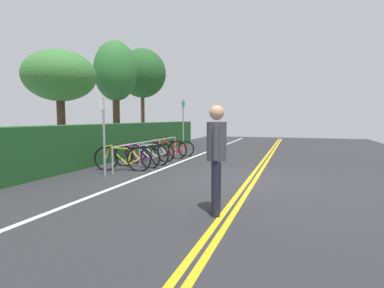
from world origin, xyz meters
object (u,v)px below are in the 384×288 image
bicycle_4 (164,149)px  tree_extra (142,74)px  bike_rack (150,146)px  tree_far_right (116,72)px  sign_post_near (104,129)px  bicycle_2 (146,154)px  bicycle_0 (122,159)px  bicycle_1 (137,156)px  sign_post_far (183,121)px  pedestrian (216,151)px  tree_mid (60,77)px  bicycle_3 (152,152)px  bicycle_5 (174,149)px

bicycle_4 → tree_extra: bearing=34.0°
bike_rack → tree_far_right: tree_far_right is taller
bicycle_4 → sign_post_near: 4.04m
bicycle_2 → sign_post_near: 2.55m
bicycle_0 → tree_extra: bearing=23.4°
bicycle_1 → sign_post_far: bearing=-0.3°
tree_extra → pedestrian: bearing=-148.0°
pedestrian → tree_mid: 9.17m
bicycle_0 → bicycle_3: (2.17, 0.07, -0.04)m
bike_rack → tree_far_right: (3.13, 3.28, 3.15)m
pedestrian → tree_mid: size_ratio=0.43×
sign_post_near → tree_extra: (9.54, 3.75, 2.89)m
tree_far_right → bicycle_5: bearing=-109.6°
bicycle_4 → pedestrian: pedestrian is taller
bicycle_1 → bicycle_5: 3.02m
bicycle_5 → tree_extra: tree_extra is taller
bicycle_1 → bicycle_3: bicycle_1 is taller
pedestrian → tree_extra: 14.22m
pedestrian → bicycle_2: bearing=37.7°
bicycle_0 → bicycle_3: size_ratio=1.01×
bicycle_0 → tree_mid: bearing=64.3°
bicycle_0 → bicycle_4: 2.96m
bicycle_2 → tree_mid: size_ratio=0.43×
bicycle_3 → sign_post_far: (2.90, -0.16, 1.09)m
pedestrian → tree_extra: (11.76, 7.36, 3.13)m
bike_rack → bicycle_0: size_ratio=2.74×
tree_extra → bike_rack: bearing=-151.0°
bike_rack → bicycle_2: size_ratio=2.76×
bicycle_1 → bicycle_2: bearing=-1.5°
bicycle_5 → sign_post_far: bearing=2.9°
pedestrian → bicycle_3: bearing=34.7°
pedestrian → tree_mid: (5.00, 7.39, 2.12)m
bicycle_5 → sign_post_near: bearing=178.5°
bicycle_3 → bicycle_4: bearing=-10.0°
bicycle_3 → tree_extra: bearing=29.7°
bike_rack → tree_extra: bearing=29.0°
tree_mid → sign_post_far: bearing=-49.4°
bike_rack → tree_mid: 4.54m
tree_far_right → sign_post_far: bearing=-88.5°
bicycle_5 → sign_post_far: sign_post_far is taller
bicycle_2 → tree_far_right: (3.58, 3.36, 3.39)m
bicycle_5 → tree_mid: tree_mid is taller
bicycle_4 → bike_rack: bearing=176.7°
bicycle_3 → bicycle_2: bearing=-168.6°
bicycle_1 → pedestrian: size_ratio=0.99×
tree_mid → bicycle_5: bearing=-63.2°
bicycle_2 → sign_post_near: bearing=178.8°
bicycle_2 → tree_far_right: tree_far_right is taller
bike_rack → bicycle_4: bearing=-3.3°
bicycle_2 → bicycle_4: size_ratio=1.00×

